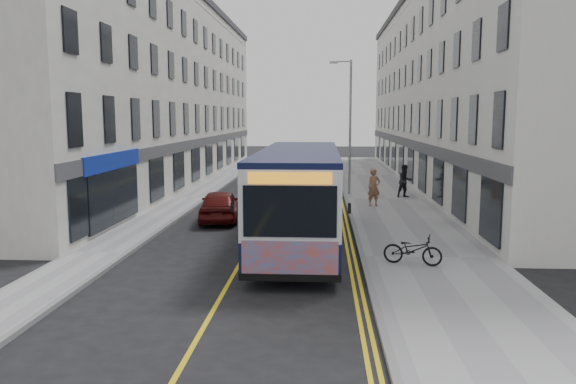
# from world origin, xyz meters

# --- Properties ---
(ground) EXTENTS (140.00, 140.00, 0.00)m
(ground) POSITION_xyz_m (0.00, 0.00, 0.00)
(ground) COLOR black
(ground) RESTS_ON ground
(pavement_east) EXTENTS (4.50, 64.00, 0.12)m
(pavement_east) POSITION_xyz_m (6.25, 12.00, 0.06)
(pavement_east) COLOR #949497
(pavement_east) RESTS_ON ground
(pavement_west) EXTENTS (2.00, 64.00, 0.12)m
(pavement_west) POSITION_xyz_m (-5.00, 12.00, 0.06)
(pavement_west) COLOR #949497
(pavement_west) RESTS_ON ground
(kerb_east) EXTENTS (0.18, 64.00, 0.13)m
(kerb_east) POSITION_xyz_m (4.00, 12.00, 0.07)
(kerb_east) COLOR slate
(kerb_east) RESTS_ON ground
(kerb_west) EXTENTS (0.18, 64.00, 0.13)m
(kerb_west) POSITION_xyz_m (-4.00, 12.00, 0.07)
(kerb_west) COLOR slate
(kerb_west) RESTS_ON ground
(road_centre_line) EXTENTS (0.12, 64.00, 0.01)m
(road_centre_line) POSITION_xyz_m (0.00, 12.00, 0.00)
(road_centre_line) COLOR yellow
(road_centre_line) RESTS_ON ground
(road_dbl_yellow_inner) EXTENTS (0.10, 64.00, 0.01)m
(road_dbl_yellow_inner) POSITION_xyz_m (3.55, 12.00, 0.00)
(road_dbl_yellow_inner) COLOR yellow
(road_dbl_yellow_inner) RESTS_ON ground
(road_dbl_yellow_outer) EXTENTS (0.10, 64.00, 0.01)m
(road_dbl_yellow_outer) POSITION_xyz_m (3.75, 12.00, 0.00)
(road_dbl_yellow_outer) COLOR yellow
(road_dbl_yellow_outer) RESTS_ON ground
(terrace_east) EXTENTS (6.00, 46.00, 13.00)m
(terrace_east) POSITION_xyz_m (11.50, 21.00, 6.50)
(terrace_east) COLOR silver
(terrace_east) RESTS_ON ground
(terrace_west) EXTENTS (6.00, 46.00, 13.00)m
(terrace_west) POSITION_xyz_m (-9.00, 21.00, 6.50)
(terrace_west) COLOR silver
(terrace_west) RESTS_ON ground
(streetlamp) EXTENTS (1.32, 0.18, 8.00)m
(streetlamp) POSITION_xyz_m (4.17, 14.00, 4.38)
(streetlamp) COLOR #919399
(streetlamp) RESTS_ON ground
(city_bus) EXTENTS (2.82, 12.12, 3.52)m
(city_bus) POSITION_xyz_m (1.80, 1.00, 1.93)
(city_bus) COLOR #0B1033
(city_bus) RESTS_ON ground
(bicycle) EXTENTS (1.92, 1.12, 0.95)m
(bicycle) POSITION_xyz_m (5.48, -2.22, 0.60)
(bicycle) COLOR black
(bicycle) RESTS_ON pavement_east
(pedestrian_near) EXTENTS (0.82, 0.68, 1.93)m
(pedestrian_near) POSITION_xyz_m (5.30, 9.40, 1.08)
(pedestrian_near) COLOR #8D5E40
(pedestrian_near) RESTS_ON pavement_east
(pedestrian_far) EXTENTS (1.10, 0.98, 1.88)m
(pedestrian_far) POSITION_xyz_m (7.35, 12.64, 1.06)
(pedestrian_far) COLOR black
(pedestrian_far) RESTS_ON pavement_east
(car_white) EXTENTS (1.71, 3.84, 1.23)m
(car_white) POSITION_xyz_m (3.20, 22.42, 0.61)
(car_white) COLOR silver
(car_white) RESTS_ON ground
(car_maroon) EXTENTS (2.13, 4.39, 1.44)m
(car_maroon) POSITION_xyz_m (-2.00, 5.37, 0.72)
(car_maroon) COLOR #4E0E0D
(car_maroon) RESTS_ON ground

